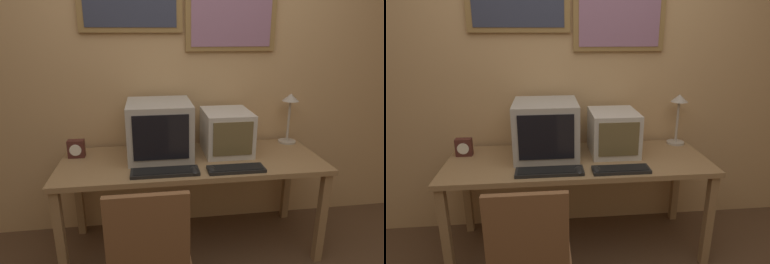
# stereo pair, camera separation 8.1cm
# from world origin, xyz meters

# --- Properties ---
(wall_back) EXTENTS (8.00, 0.08, 2.60)m
(wall_back) POSITION_xyz_m (-0.00, 1.46, 1.31)
(wall_back) COLOR tan
(wall_back) RESTS_ON ground_plane
(desk) EXTENTS (1.88, 0.69, 0.74)m
(desk) POSITION_xyz_m (0.00, 1.05, 0.67)
(desk) COLOR #99754C
(desk) RESTS_ON ground_plane
(monitor_left) EXTENTS (0.46, 0.45, 0.41)m
(monitor_left) POSITION_xyz_m (-0.23, 1.15, 0.95)
(monitor_left) COLOR #B7B2A8
(monitor_left) RESTS_ON desk
(monitor_right) EXTENTS (0.35, 0.40, 0.32)m
(monitor_right) POSITION_xyz_m (0.28, 1.16, 0.90)
(monitor_right) COLOR beige
(monitor_right) RESTS_ON desk
(keyboard_main) EXTENTS (0.45, 0.14, 0.03)m
(keyboard_main) POSITION_xyz_m (-0.21, 0.82, 0.75)
(keyboard_main) COLOR black
(keyboard_main) RESTS_ON desk
(keyboard_side) EXTENTS (0.38, 0.13, 0.03)m
(keyboard_side) POSITION_xyz_m (0.26, 0.81, 0.75)
(keyboard_side) COLOR black
(keyboard_side) RESTS_ON desk
(mouse_near_keyboard) EXTENTS (0.06, 0.10, 0.04)m
(mouse_near_keyboard) POSITION_xyz_m (0.10, 0.80, 0.76)
(mouse_near_keyboard) COLOR black
(mouse_near_keyboard) RESTS_ON desk
(mouse_far_corner) EXTENTS (0.06, 0.12, 0.03)m
(mouse_far_corner) POSITION_xyz_m (-0.02, 0.80, 0.76)
(mouse_far_corner) COLOR black
(mouse_far_corner) RESTS_ON desk
(desk_clock) EXTENTS (0.12, 0.07, 0.13)m
(desk_clock) POSITION_xyz_m (-0.84, 1.20, 0.81)
(desk_clock) COLOR #4C231E
(desk_clock) RESTS_ON desk
(desk_lamp) EXTENTS (0.14, 0.14, 0.41)m
(desk_lamp) POSITION_xyz_m (0.84, 1.31, 1.03)
(desk_lamp) COLOR #B2A899
(desk_lamp) RESTS_ON desk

